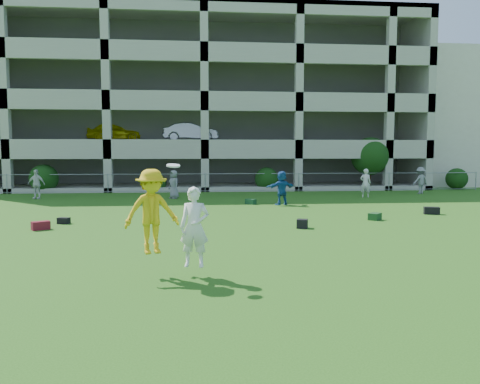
{
  "coord_description": "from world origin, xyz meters",
  "views": [
    {
      "loc": [
        -0.56,
        -10.44,
        2.59
      ],
      "look_at": [
        0.7,
        3.0,
        1.4
      ],
      "focal_mm": 35.0,
      "sensor_mm": 36.0,
      "label": 1
    }
  ],
  "objects": [
    {
      "name": "ground",
      "position": [
        0.0,
        0.0,
        0.0
      ],
      "size": [
        100.0,
        100.0,
        0.0
      ],
      "primitive_type": "plane",
      "color": "#235114",
      "rests_on": "ground"
    },
    {
      "name": "stucco_building",
      "position": [
        23.0,
        28.0,
        5.0
      ],
      "size": [
        16.0,
        14.0,
        10.0
      ],
      "primitive_type": "cube",
      "color": "beige",
      "rests_on": "ground"
    },
    {
      "name": "bystander_b",
      "position": [
        -9.17,
        15.65,
        0.8
      ],
      "size": [
        0.98,
        0.5,
        1.6
      ],
      "primitive_type": "imported",
      "rotation": [
        0.0,
        0.0,
        -0.12
      ],
      "color": "silver",
      "rests_on": "ground"
    },
    {
      "name": "bystander_c",
      "position": [
        -1.77,
        15.16,
        0.77
      ],
      "size": [
        0.83,
        0.9,
        1.54
      ],
      "primitive_type": "imported",
      "rotation": [
        0.0,
        0.0,
        -0.96
      ],
      "color": "slate",
      "rests_on": "ground"
    },
    {
      "name": "bystander_d",
      "position": [
        3.53,
        11.65,
        0.82
      ],
      "size": [
        1.59,
        0.99,
        1.64
      ],
      "primitive_type": "imported",
      "rotation": [
        0.0,
        0.0,
        3.51
      ],
      "color": "#1F4D90",
      "rests_on": "ground"
    },
    {
      "name": "bystander_e",
      "position": [
        8.87,
        14.84,
        0.8
      ],
      "size": [
        0.68,
        0.55,
        1.61
      ],
      "primitive_type": "imported",
      "rotation": [
        0.0,
        0.0,
        2.81
      ],
      "color": "silver",
      "rests_on": "ground"
    },
    {
      "name": "bystander_f",
      "position": [
        12.98,
        16.68,
        0.8
      ],
      "size": [
        1.17,
        0.88,
        1.61
      ],
      "primitive_type": "imported",
      "rotation": [
        0.0,
        0.0,
        3.44
      ],
      "color": "gray",
      "rests_on": "ground"
    },
    {
      "name": "bag_red_a",
      "position": [
        -5.67,
        5.33,
        0.14
      ],
      "size": [
        0.63,
        0.55,
        0.28
      ],
      "primitive_type": "cube",
      "rotation": [
        0.0,
        0.0,
        0.56
      ],
      "color": "#52100E",
      "rests_on": "ground"
    },
    {
      "name": "bag_black_b",
      "position": [
        -5.28,
        6.58,
        0.11
      ],
      "size": [
        0.46,
        0.36,
        0.22
      ],
      "primitive_type": "cube",
      "rotation": [
        0.0,
        0.0,
        -0.32
      ],
      "color": "black",
      "rests_on": "ground"
    },
    {
      "name": "bag_green_c",
      "position": [
        6.13,
        6.44,
        0.13
      ],
      "size": [
        0.6,
        0.6,
        0.26
      ],
      "primitive_type": "cube",
      "rotation": [
        0.0,
        0.0,
        0.8
      ],
      "color": "#13351B",
      "rests_on": "ground"
    },
    {
      "name": "crate_d",
      "position": [
        2.98,
        4.85,
        0.15
      ],
      "size": [
        0.44,
        0.44,
        0.3
      ],
      "primitive_type": "cube",
      "rotation": [
        0.0,
        0.0,
        -0.32
      ],
      "color": "black",
      "rests_on": "ground"
    },
    {
      "name": "bag_black_e",
      "position": [
        9.04,
        7.75,
        0.15
      ],
      "size": [
        0.66,
        0.47,
        0.3
      ],
      "primitive_type": "cube",
      "rotation": [
        0.0,
        0.0,
        -0.31
      ],
      "color": "black",
      "rests_on": "ground"
    },
    {
      "name": "bag_green_g",
      "position": [
        2.08,
        12.06,
        0.12
      ],
      "size": [
        0.56,
        0.57,
        0.25
      ],
      "primitive_type": "cube",
      "rotation": [
        0.0,
        0.0,
        -0.8
      ],
      "color": "#13351A",
      "rests_on": "ground"
    },
    {
      "name": "frisbee_contest",
      "position": [
        -1.27,
        -0.86,
        1.28
      ],
      "size": [
        1.83,
        0.98,
        2.13
      ],
      "color": "gold",
      "rests_on": "ground"
    },
    {
      "name": "parking_garage",
      "position": [
        -0.01,
        27.7,
        6.01
      ],
      "size": [
        30.0,
        14.0,
        12.0
      ],
      "color": "#9E998C",
      "rests_on": "ground"
    },
    {
      "name": "fence",
      "position": [
        0.0,
        19.0,
        0.61
      ],
      "size": [
        36.06,
        0.06,
        1.2
      ],
      "color": "gray",
      "rests_on": "ground"
    },
    {
      "name": "shrub_row",
      "position": [
        4.59,
        19.7,
        1.51
      ],
      "size": [
        34.38,
        2.52,
        3.5
      ],
      "color": "#163D11",
      "rests_on": "ground"
    }
  ]
}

